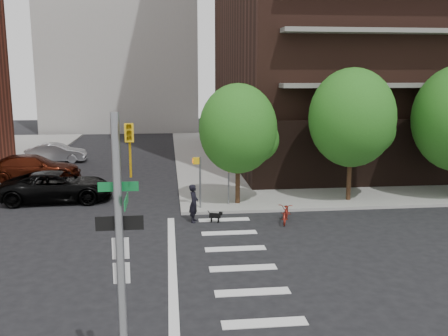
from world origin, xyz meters
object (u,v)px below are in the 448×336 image
scooter (286,212)px  traffic_signal (123,293)px  parked_car_maroon (33,168)px  parked_car_silver (56,153)px  parked_car_black (58,187)px  dog_walker (194,203)px

scooter → traffic_signal: bearing=-98.2°
traffic_signal → scooter: size_ratio=3.27×
scooter → parked_car_maroon: bearing=160.7°
parked_car_maroon → parked_car_silver: parked_car_maroon is taller
traffic_signal → parked_car_black: 18.76m
traffic_signal → scooter: 14.43m
scooter → dog_walker: size_ratio=1.03×
parked_car_silver → scooter: size_ratio=2.46×
traffic_signal → parked_car_silver: bearing=104.3°
parked_car_silver → dog_walker: 19.65m
parked_car_black → dog_walker: (7.07, -4.63, 0.08)m
parked_car_maroon → parked_car_silver: bearing=-5.8°
parked_car_silver → parked_car_black: bearing=-168.2°
dog_walker → traffic_signal: bearing=-175.7°
traffic_signal → parked_car_black: bearing=105.6°
traffic_signal → scooter: traffic_signal is taller
traffic_signal → dog_walker: size_ratio=3.36×
parked_car_silver → scooter: bearing=-141.9°
parked_car_black → scooter: parked_car_black is taller
parked_car_silver → traffic_signal: bearing=-166.2°
parked_car_silver → dog_walker: bearing=-150.7°
traffic_signal → parked_car_black: (-5.03, 17.97, -1.88)m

